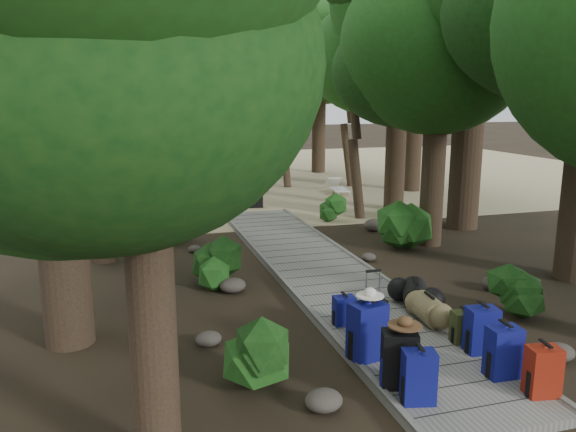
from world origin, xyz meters
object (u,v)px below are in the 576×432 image
object	(u,v)px
backpack_left_c	(367,328)
duffel_right_black	(415,294)
backpack_left_d	(344,309)
backpack_right_c	(482,328)
backpack_right_d	(464,325)
backpack_right_b	(503,349)
sun_lounger	(340,186)
lone_suitcase_on_sand	(255,196)
backpack_right_a	(543,369)
backpack_left_b	(399,356)
kayak	(147,193)
duffel_right_khaki	(429,309)
backpack_left_a	(419,374)
suitcase_on_boardwalk	(372,321)

from	to	relation	value
backpack_left_c	duffel_right_black	world-z (taller)	backpack_left_c
backpack_left_c	backpack_left_d	distance (m)	1.18
backpack_right_c	backpack_right_d	xyz separation A→B (m)	(-0.05, 0.34, -0.10)
backpack_right_b	sun_lounger	distance (m)	14.12
lone_suitcase_on_sand	backpack_right_a	bearing A→B (deg)	-85.75
backpack_left_b	backpack_right_c	bearing A→B (deg)	38.12
backpack_right_c	sun_lounger	xyz separation A→B (m)	(3.10, 13.06, -0.18)
backpack_left_b	lone_suitcase_on_sand	xyz separation A→B (m)	(1.02, 11.91, -0.12)
backpack_right_d	kayak	distance (m)	14.42
backpack_right_b	lone_suitcase_on_sand	bearing A→B (deg)	94.91
lone_suitcase_on_sand	backpack_left_d	bearing A→B (deg)	-93.39
duffel_right_khaki	sun_lounger	size ratio (longest dim) A/B	0.37
backpack_left_b	sun_lounger	size ratio (longest dim) A/B	0.46
lone_suitcase_on_sand	kayak	bearing A→B (deg)	140.98
lone_suitcase_on_sand	sun_lounger	world-z (taller)	lone_suitcase_on_sand
backpack_left_d	backpack_left_a	bearing A→B (deg)	-88.99
backpack_right_c	backpack_right_d	world-z (taller)	backpack_right_c
duffel_right_black	lone_suitcase_on_sand	world-z (taller)	lone_suitcase_on_sand
backpack_right_a	kayak	world-z (taller)	backpack_right_a
backpack_right_a	kayak	bearing A→B (deg)	113.31
sun_lounger	backpack_left_b	bearing A→B (deg)	-100.82
backpack_left_d	backpack_right_d	xyz separation A→B (m)	(1.39, -1.08, 0.00)
backpack_right_c	backpack_left_b	bearing A→B (deg)	-154.25
backpack_left_a	duffel_right_khaki	world-z (taller)	backpack_left_a
backpack_left_a	backpack_left_d	distance (m)	2.35
backpack_left_c	sun_lounger	size ratio (longest dim) A/B	0.51
backpack_left_a	duffel_right_khaki	bearing A→B (deg)	70.45
backpack_left_a	lone_suitcase_on_sand	xyz separation A→B (m)	(0.98, 12.30, -0.08)
suitcase_on_boardwalk	lone_suitcase_on_sand	distance (m)	10.71
duffel_right_black	lone_suitcase_on_sand	distance (m)	9.62
kayak	backpack_right_c	bearing A→B (deg)	-96.36
duffel_right_black	backpack_right_d	bearing A→B (deg)	-66.85
backpack_left_b	lone_suitcase_on_sand	distance (m)	11.95
backpack_left_d	duffel_right_khaki	xyz separation A→B (m)	(1.30, -0.29, -0.04)
backpack_right_b	lone_suitcase_on_sand	size ratio (longest dim) A/B	0.99
kayak	duffel_right_black	bearing A→B (deg)	-94.42
backpack_left_d	kayak	xyz separation A→B (m)	(-2.37, 12.84, -0.17)
backpack_left_d	backpack_right_b	distance (m)	2.46
backpack_left_b	duffel_right_khaki	bearing A→B (deg)	69.43
backpack_left_a	kayak	distance (m)	15.37
backpack_right_d	duffel_right_black	world-z (taller)	backpack_right_d
backpack_right_d	duffel_right_black	xyz separation A→B (m)	(0.03, 1.44, -0.04)
suitcase_on_boardwalk	sun_lounger	size ratio (longest dim) A/B	0.37
backpack_right_b	duffel_right_khaki	size ratio (longest dim) A/B	1.16
backpack_left_c	duffel_right_black	size ratio (longest dim) A/B	1.27
duffel_right_khaki	suitcase_on_boardwalk	xyz separation A→B (m)	(-1.17, -0.43, 0.10)
backpack_right_a	duffel_right_black	size ratio (longest dim) A/B	0.98
kayak	backpack_left_d	bearing A→B (deg)	-100.85
kayak	backpack_left_a	bearing A→B (deg)	-102.58
suitcase_on_boardwalk	sun_lounger	world-z (taller)	suitcase_on_boardwalk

